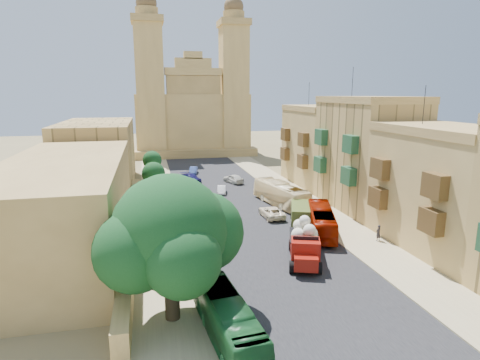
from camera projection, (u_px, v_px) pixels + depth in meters
name	position (u px, v px, depth m)	size (l,w,h in m)	color
ground	(337.00, 334.00, 24.02)	(260.00, 260.00, 0.00)	olive
road_surface	(233.00, 203.00, 52.60)	(14.00, 140.00, 0.01)	black
sidewalk_east	(301.00, 199.00, 54.68)	(5.00, 140.00, 0.01)	tan
sidewalk_west	(160.00, 208.00, 50.51)	(5.00, 140.00, 0.01)	tan
kerb_east	(284.00, 200.00, 54.12)	(0.25, 140.00, 0.12)	tan
kerb_west	(180.00, 206.00, 51.05)	(0.25, 140.00, 0.12)	tan
townhouse_b	(445.00, 188.00, 36.81)	(9.00, 14.00, 14.90)	tan
townhouse_c	(366.00, 153.00, 49.88)	(9.00, 14.00, 17.40)	tan
townhouse_d	(320.00, 145.00, 63.38)	(9.00, 14.00, 15.90)	tan
west_wall	(132.00, 228.00, 40.14)	(1.00, 40.00, 1.80)	tan
west_building_low	(67.00, 205.00, 36.33)	(10.00, 28.00, 8.40)	olive
west_building_mid	(98.00, 155.00, 60.93)	(10.00, 22.00, 10.00)	tan
church	(191.00, 113.00, 96.90)	(28.00, 22.50, 36.30)	tan
ficus_tree	(171.00, 236.00, 24.60)	(9.42, 8.67, 9.42)	#34291A
street_tree_a	(159.00, 224.00, 32.47)	(3.65, 3.65, 5.61)	#34291A
street_tree_b	(156.00, 198.00, 44.09)	(2.75, 2.75, 4.23)	#34291A
street_tree_c	(153.00, 174.00, 55.43)	(3.20, 3.20, 4.92)	#34291A
street_tree_d	(152.00, 160.00, 66.87)	(3.14, 3.14, 4.83)	#34291A
red_truck	(305.00, 243.00, 34.15)	(4.38, 6.87, 3.79)	maroon
olive_pickup	(302.00, 215.00, 44.08)	(3.90, 5.70, 2.16)	#485921
bus_green_north	(228.00, 319.00, 23.28)	(2.13, 9.10, 2.53)	#1E632F
bus_red_east	(321.00, 221.00, 41.20)	(2.25, 9.60, 2.67)	#8B1200
bus_cream_east	(281.00, 194.00, 51.39)	(2.50, 10.71, 2.98)	#FDE3A8
car_blue_a	(221.00, 228.00, 40.94)	(1.57, 3.89, 1.33)	#4764B6
car_white_a	(222.00, 190.00, 57.80)	(1.16, 3.33, 1.10)	white
car_cream	(272.00, 212.00, 46.55)	(2.14, 4.63, 1.29)	#F5E3C0
car_dkblue	(191.00, 178.00, 65.57)	(1.82, 4.48, 1.30)	#161551
car_white_b	(233.00, 179.00, 64.57)	(1.70, 4.23, 1.44)	silver
car_blue_b	(193.00, 170.00, 72.26)	(1.26, 3.60, 1.19)	#3E57A2
pedestrian_a	(378.00, 233.00, 39.13)	(0.58, 0.38, 1.60)	#242227
pedestrian_c	(322.00, 219.00, 43.52)	(0.95, 0.39, 1.61)	#36353E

